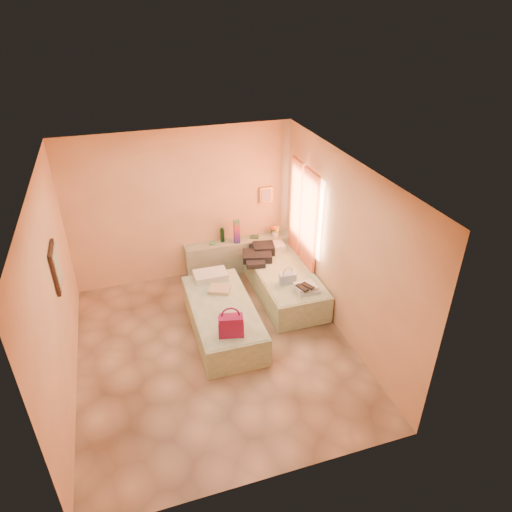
{
  "coord_description": "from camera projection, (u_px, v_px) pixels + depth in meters",
  "views": [
    {
      "loc": [
        -1.03,
        -5.22,
        4.7
      ],
      "look_at": [
        0.92,
        0.85,
        1.01
      ],
      "focal_mm": 32.0,
      "sensor_mm": 36.0,
      "label": 1
    }
  ],
  "objects": [
    {
      "name": "small_dish",
      "position": [
        213.0,
        243.0,
        8.46
      ],
      "size": [
        0.14,
        0.14,
        0.03
      ],
      "primitive_type": "cylinder",
      "rotation": [
        0.0,
        0.0,
        0.17
      ],
      "color": "#519564",
      "rests_on": "headboard_ledge"
    },
    {
      "name": "bed_left",
      "position": [
        223.0,
        318.0,
        7.19
      ],
      "size": [
        0.91,
        2.01,
        0.5
      ],
      "primitive_type": "cube",
      "rotation": [
        0.0,
        0.0,
        -0.01
      ],
      "color": "beige",
      "rests_on": "ground"
    },
    {
      "name": "clothes_pile",
      "position": [
        260.0,
        255.0,
        8.26
      ],
      "size": [
        0.67,
        0.67,
        0.17
      ],
      "primitive_type": "cube",
      "rotation": [
        0.0,
        0.0,
        -0.22
      ],
      "color": "black",
      "rests_on": "bed_right"
    },
    {
      "name": "towel_stack",
      "position": [
        307.0,
        288.0,
        7.39
      ],
      "size": [
        0.36,
        0.31,
        0.1
      ],
      "primitive_type": "cube",
      "rotation": [
        0.0,
        0.0,
        -0.03
      ],
      "color": "silver",
      "rests_on": "bed_right"
    },
    {
      "name": "water_bottle",
      "position": [
        222.0,
        235.0,
        8.5
      ],
      "size": [
        0.1,
        0.1,
        0.27
      ],
      "primitive_type": "cylinder",
      "rotation": [
        0.0,
        0.0,
        -0.37
      ],
      "color": "#14371A",
      "rests_on": "headboard_ledge"
    },
    {
      "name": "ground",
      "position": [
        216.0,
        349.0,
        6.93
      ],
      "size": [
        4.5,
        4.5,
        0.0
      ],
      "primitive_type": "plane",
      "color": "tan",
      "rests_on": "ground"
    },
    {
      "name": "sandal_pair",
      "position": [
        305.0,
        287.0,
        7.3
      ],
      "size": [
        0.24,
        0.28,
        0.02
      ],
      "primitive_type": "cube",
      "rotation": [
        0.0,
        0.0,
        0.33
      ],
      "color": "black",
      "rests_on": "towel_stack"
    },
    {
      "name": "blue_handbag",
      "position": [
        288.0,
        279.0,
        7.56
      ],
      "size": [
        0.28,
        0.13,
        0.18
      ],
      "primitive_type": "cube",
      "rotation": [
        0.0,
        0.0,
        -0.03
      ],
      "color": "#476DAA",
      "rests_on": "bed_right"
    },
    {
      "name": "flower_vase",
      "position": [
        275.0,
        230.0,
        8.68
      ],
      "size": [
        0.26,
        0.26,
        0.26
      ],
      "primitive_type": "cube",
      "rotation": [
        0.0,
        0.0,
        -0.39
      ],
      "color": "white",
      "rests_on": "headboard_ledge"
    },
    {
      "name": "headboard_ledge",
      "position": [
        239.0,
        255.0,
        8.75
      ],
      "size": [
        2.05,
        0.3,
        0.65
      ],
      "primitive_type": "cube",
      "color": "#AAB897",
      "rests_on": "ground"
    },
    {
      "name": "rainbow_box",
      "position": [
        237.0,
        232.0,
        8.41
      ],
      "size": [
        0.1,
        0.1,
        0.45
      ],
      "primitive_type": "cube",
      "rotation": [
        0.0,
        0.0,
        0.0
      ],
      "color": "#921244",
      "rests_on": "headboard_ledge"
    },
    {
      "name": "khaki_garment",
      "position": [
        219.0,
        289.0,
        7.39
      ],
      "size": [
        0.42,
        0.39,
        0.06
      ],
      "primitive_type": "cube",
      "rotation": [
        0.0,
        0.0,
        -0.43
      ],
      "color": "tan",
      "rests_on": "bed_left"
    },
    {
      "name": "bed_right",
      "position": [
        284.0,
        283.0,
        8.07
      ],
      "size": [
        0.91,
        2.01,
        0.5
      ],
      "primitive_type": "cube",
      "rotation": [
        0.0,
        0.0,
        -0.01
      ],
      "color": "beige",
      "rests_on": "ground"
    },
    {
      "name": "magenta_handbag",
      "position": [
        231.0,
        325.0,
        6.39
      ],
      "size": [
        0.39,
        0.27,
        0.33
      ],
      "primitive_type": "cube",
      "rotation": [
        0.0,
        0.0,
        -0.21
      ],
      "color": "#921244",
      "rests_on": "bed_left"
    },
    {
      "name": "green_book",
      "position": [
        254.0,
        237.0,
        8.68
      ],
      "size": [
        0.19,
        0.17,
        0.03
      ],
      "primitive_type": "cube",
      "rotation": [
        0.0,
        0.0,
        -0.41
      ],
      "color": "#274932",
      "rests_on": "headboard_ledge"
    },
    {
      "name": "room_walls",
      "position": [
        215.0,
        226.0,
        6.55
      ],
      "size": [
        4.02,
        4.51,
        2.81
      ],
      "color": "#FFC188",
      "rests_on": "ground"
    }
  ]
}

